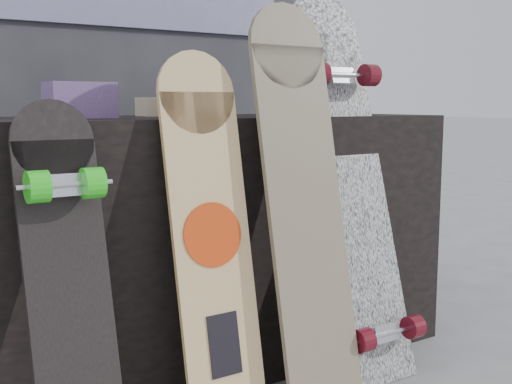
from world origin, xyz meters
TOP-DOWN VIEW (x-y plane):
  - vendor_table at (0.00, 0.50)m, footprint 1.60×0.60m
  - booth at (0.00, 1.35)m, footprint 2.40×0.22m
  - merch_box_purple at (-0.39, 0.48)m, footprint 0.18×0.12m
  - merch_box_small at (0.45, 0.55)m, footprint 0.14×0.14m
  - merch_box_flat at (-0.04, 0.61)m, footprint 0.22×0.10m
  - longboard_geisha at (-0.18, 0.12)m, footprint 0.22×0.21m
  - longboard_celtic at (0.10, 0.08)m, footprint 0.24×0.25m
  - longboard_cascadia at (0.35, 0.18)m, footprint 0.28×0.40m
  - skateboard_dark at (-0.56, 0.07)m, footprint 0.19×0.28m

SIDE VIEW (x-z plane):
  - vendor_table at x=0.00m, z-range 0.00..0.80m
  - skateboard_dark at x=-0.56m, z-range 0.01..0.86m
  - longboard_geisha at x=-0.18m, z-range 0.03..1.01m
  - longboard_celtic at x=0.10m, z-range 0.04..1.16m
  - longboard_cascadia at x=0.35m, z-range 0.02..1.22m
  - merch_box_flat at x=-0.04m, z-range 0.80..0.86m
  - merch_box_purple at x=-0.39m, z-range 0.80..0.90m
  - merch_box_small at x=0.45m, z-range 0.80..0.92m
  - booth at x=0.00m, z-range 0.00..2.20m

